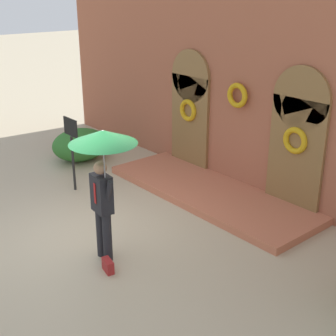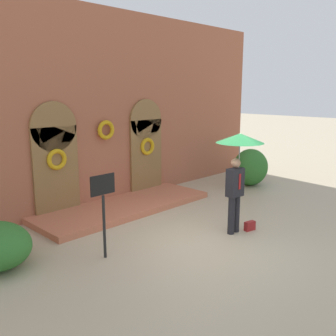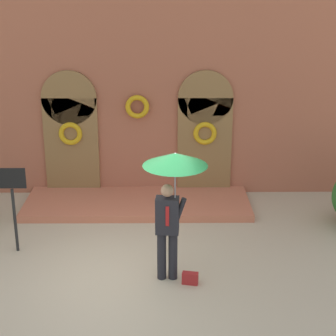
% 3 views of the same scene
% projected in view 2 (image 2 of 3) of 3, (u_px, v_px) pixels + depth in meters
% --- Properties ---
extents(ground_plane, '(80.00, 80.00, 0.00)m').
position_uv_depth(ground_plane, '(210.00, 238.00, 8.55)').
color(ground_plane, tan).
extents(building_facade, '(14.00, 2.30, 5.60)m').
position_uv_depth(building_facade, '(99.00, 113.00, 10.85)').
color(building_facade, '#9E563D').
rests_on(building_facade, ground).
extents(person_with_umbrella, '(1.10, 1.10, 2.36)m').
position_uv_depth(person_with_umbrella, '(239.00, 153.00, 8.58)').
color(person_with_umbrella, black).
rests_on(person_with_umbrella, ground).
extents(handbag, '(0.30, 0.18, 0.22)m').
position_uv_depth(handbag, '(250.00, 226.00, 9.02)').
color(handbag, maroon).
rests_on(handbag, ground).
extents(sign_post, '(0.56, 0.06, 1.72)m').
position_uv_depth(sign_post, '(103.00, 202.00, 7.35)').
color(sign_post, black).
rests_on(sign_post, ground).
extents(shrub_right, '(1.30, 1.17, 1.30)m').
position_uv_depth(shrub_right, '(250.00, 167.00, 13.21)').
color(shrub_right, '#2D6B28').
rests_on(shrub_right, ground).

